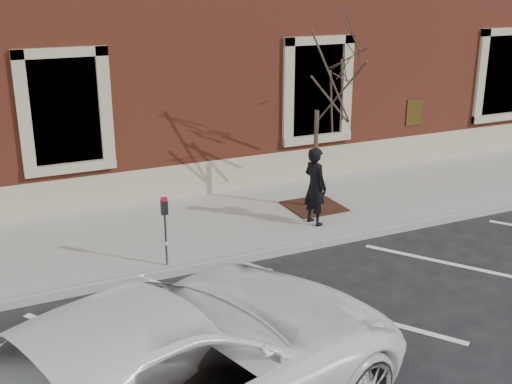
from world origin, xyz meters
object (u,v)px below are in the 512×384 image
man (315,186)px  sapling (318,82)px  parking_meter (165,219)px  white_truck (165,372)px

man → sapling: (0.49, 0.86, 1.97)m
parking_meter → white_truck: (-1.31, -4.18, -0.15)m
man → parking_meter: bearing=89.3°
man → sapling: bearing=-41.5°
man → white_truck: bearing=124.1°
sapling → white_truck: bearing=-132.4°
parking_meter → sapling: size_ratio=0.32×
parking_meter → white_truck: bearing=-103.1°
man → parking_meter: size_ratio=1.28×
parking_meter → man: bearing=15.2°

